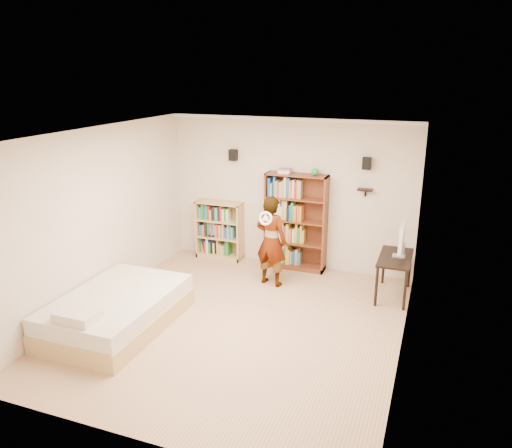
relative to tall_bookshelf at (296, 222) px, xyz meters
The scene contains 14 objects.
ground 2.50m from the tall_bookshelf, 94.23° to the right, with size 4.50×5.00×0.01m, color tan.
room_shell 2.51m from the tall_bookshelf, 94.23° to the right, with size 4.52×5.02×2.71m.
crown_molding 2.95m from the tall_bookshelf, 94.23° to the right, with size 4.50×5.00×0.06m.
speaker_left 1.66m from the tall_bookshelf, behind, with size 0.14×0.12×0.20m, color black.
speaker_right 1.63m from the tall_bookshelf, ahead, with size 0.14×0.12×0.20m, color black.
wall_shelf 1.36m from the tall_bookshelf, ahead, with size 0.25×0.16×0.03m, color black.
tall_bookshelf is the anchor object (origin of this frame).
low_bookshelf 1.53m from the tall_bookshelf, behind, with size 0.89×0.33×1.11m, color tan, non-canonical shape.
computer_desk 1.98m from the tall_bookshelf, 18.32° to the right, with size 0.49×0.99×0.67m, color black, non-canonical shape.
imac 1.94m from the tall_bookshelf, 17.35° to the right, with size 0.11×0.53×0.53m, color white, non-canonical shape.
daybed 3.50m from the tall_bookshelf, 119.99° to the right, with size 1.35×2.08×0.61m, color white, non-canonical shape.
person 0.86m from the tall_bookshelf, 101.74° to the right, with size 0.56×0.37×1.54m, color black.
wii_wheel 1.20m from the tall_bookshelf, 98.80° to the right, with size 0.23×0.23×0.04m, color white.
navy_bag 1.80m from the tall_bookshelf, behind, with size 0.34×0.22×0.46m, color black, non-canonical shape.
Camera 1 is at (2.49, -5.89, 3.49)m, focal length 35.00 mm.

